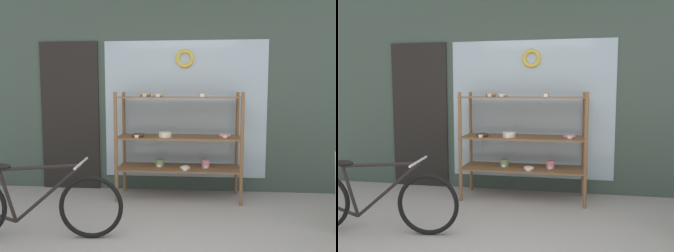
{
  "view_description": "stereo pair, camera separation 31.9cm",
  "coord_description": "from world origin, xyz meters",
  "views": [
    {
      "loc": [
        0.34,
        -2.03,
        1.39
      ],
      "look_at": [
        0.07,
        1.29,
        1.05
      ],
      "focal_mm": 35.0,
      "sensor_mm": 36.0,
      "label": 1
    },
    {
      "loc": [
        0.66,
        -1.99,
        1.39
      ],
      "look_at": [
        0.07,
        1.29,
        1.05
      ],
      "focal_mm": 35.0,
      "sensor_mm": 36.0,
      "label": 2
    }
  ],
  "objects": [
    {
      "name": "storefront_facade",
      "position": [
        -0.03,
        2.58,
        1.67
      ],
      "size": [
        6.17,
        0.13,
        3.41
      ],
      "color": "#3D4C42",
      "rests_on": "ground_plane"
    },
    {
      "name": "display_case",
      "position": [
        0.12,
        2.18,
        0.82
      ],
      "size": [
        1.6,
        0.52,
        1.4
      ],
      "color": "brown",
      "rests_on": "ground_plane"
    },
    {
      "name": "bicycle",
      "position": [
        -1.19,
        0.86,
        0.33
      ],
      "size": [
        1.71,
        0.46,
        0.74
      ],
      "rotation": [
        0.0,
        0.0,
        0.1
      ],
      "color": "black",
      "rests_on": "ground_plane"
    }
  ]
}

